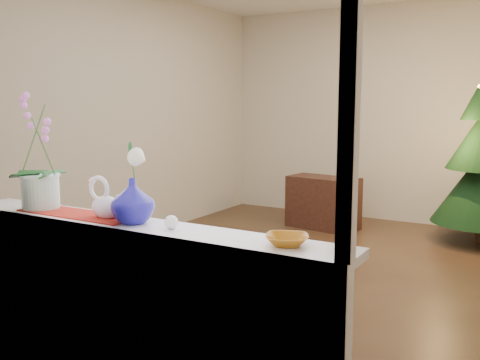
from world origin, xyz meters
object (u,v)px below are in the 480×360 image
object	(u,v)px
orchid_pot	(38,151)
blue_vase	(133,197)
side_table	(323,203)
amber_dish	(287,241)
paperweight	(171,222)
swan	(107,199)

from	to	relation	value
orchid_pot	blue_vase	bearing A→B (deg)	-0.62
orchid_pot	side_table	world-z (taller)	orchid_pot
amber_dish	blue_vase	bearing A→B (deg)	-179.57
blue_vase	amber_dish	size ratio (longest dim) A/B	1.67
amber_dish	side_table	xyz separation A→B (m)	(-1.44, 4.03, -0.63)
blue_vase	side_table	bearing A→B (deg)	98.91
amber_dish	side_table	world-z (taller)	amber_dish
blue_vase	side_table	size ratio (longest dim) A/B	0.30
paperweight	orchid_pot	bearing A→B (deg)	179.24
paperweight	side_table	bearing A→B (deg)	102.06
orchid_pot	blue_vase	xyz separation A→B (m)	(0.66, -0.01, -0.19)
blue_vase	side_table	distance (m)	4.15
swan	paperweight	world-z (taller)	swan
blue_vase	swan	bearing A→B (deg)	175.55
paperweight	amber_dish	xyz separation A→B (m)	(0.57, 0.01, -0.01)
paperweight	side_table	world-z (taller)	paperweight
swan	paperweight	distance (m)	0.42
orchid_pot	amber_dish	bearing A→B (deg)	-0.04
swan	side_table	bearing A→B (deg)	93.36
swan	blue_vase	world-z (taller)	blue_vase
orchid_pot	swan	bearing A→B (deg)	0.86
swan	paperweight	xyz separation A→B (m)	(0.41, -0.02, -0.07)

